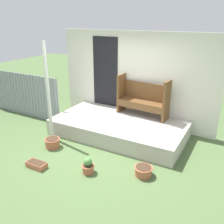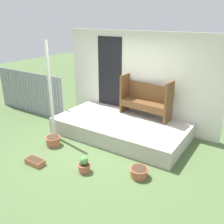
% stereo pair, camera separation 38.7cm
% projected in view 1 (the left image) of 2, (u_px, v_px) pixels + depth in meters
% --- Properties ---
extents(ground_plane, '(24.00, 24.00, 0.00)m').
position_uv_depth(ground_plane, '(100.00, 149.00, 5.93)').
color(ground_plane, '#516B3D').
extents(porch_slab, '(3.39, 1.80, 0.41)m').
position_uv_depth(porch_slab, '(119.00, 127.00, 6.57)').
color(porch_slab, '#B7B2A5').
rests_on(porch_slab, ground_plane).
extents(house_wall, '(4.59, 0.08, 2.60)m').
position_uv_depth(house_wall, '(134.00, 79.00, 6.95)').
color(house_wall, white).
rests_on(house_wall, ground_plane).
extents(fence_corrugated, '(2.84, 0.05, 1.33)m').
position_uv_depth(fence_corrugated, '(23.00, 94.00, 7.76)').
color(fence_corrugated, gray).
rests_on(fence_corrugated, ground_plane).
extents(support_post, '(0.08, 0.08, 2.44)m').
position_uv_depth(support_post, '(48.00, 93.00, 5.98)').
color(support_post, silver).
rests_on(support_post, ground_plane).
extents(bench, '(1.43, 0.52, 1.06)m').
position_uv_depth(bench, '(143.00, 97.00, 6.66)').
color(bench, brown).
rests_on(bench, porch_slab).
extents(flower_pot_left, '(0.38, 0.38, 0.23)m').
position_uv_depth(flower_pot_left, '(52.00, 142.00, 5.96)').
color(flower_pot_left, '#B26042').
rests_on(flower_pot_left, ground_plane).
extents(flower_pot_middle, '(0.27, 0.27, 0.34)m').
position_uv_depth(flower_pot_middle, '(88.00, 166.00, 4.97)').
color(flower_pot_middle, '#B26042').
rests_on(flower_pot_middle, ground_plane).
extents(flower_pot_right, '(0.37, 0.37, 0.20)m').
position_uv_depth(flower_pot_right, '(143.00, 171.00, 4.90)').
color(flower_pot_right, '#B26042').
rests_on(flower_pot_right, ground_plane).
extents(planter_box_rect, '(0.43, 0.21, 0.12)m').
position_uv_depth(planter_box_rect, '(37.00, 164.00, 5.19)').
color(planter_box_rect, '#B76647').
rests_on(planter_box_rect, ground_plane).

